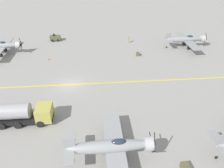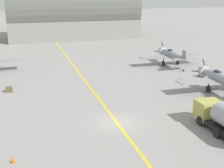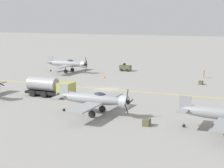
% 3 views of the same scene
% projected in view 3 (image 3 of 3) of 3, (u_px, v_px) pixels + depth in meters
% --- Properties ---
extents(ground_plane, '(400.00, 400.00, 0.00)m').
position_uv_depth(ground_plane, '(107.00, 89.00, 65.06)').
color(ground_plane, gray).
extents(taxiway_stripe, '(0.30, 160.00, 0.01)m').
position_uv_depth(taxiway_stripe, '(107.00, 89.00, 65.06)').
color(taxiway_stripe, yellow).
rests_on(taxiway_stripe, ground).
extents(airplane_near_left, '(12.00, 9.98, 3.65)m').
position_uv_depth(airplane_near_left, '(68.00, 64.00, 84.39)').
color(airplane_near_left, gray).
rests_on(airplane_near_left, ground).
extents(airplane_mid_right, '(12.00, 9.98, 3.70)m').
position_uv_depth(airplane_mid_right, '(95.00, 99.00, 47.47)').
color(airplane_mid_right, gray).
rests_on(airplane_mid_right, ground).
extents(fuel_tanker, '(2.68, 8.00, 2.98)m').
position_uv_depth(fuel_tanker, '(50.00, 87.00, 58.62)').
color(fuel_tanker, black).
rests_on(fuel_tanker, ground).
extents(tow_tractor, '(1.57, 2.60, 1.79)m').
position_uv_depth(tow_tractor, '(125.00, 68.00, 87.11)').
color(tow_tractor, '#515638').
rests_on(tow_tractor, ground).
extents(ground_crew_walking, '(0.39, 0.39, 1.77)m').
position_uv_depth(ground_crew_walking, '(204.00, 73.00, 76.84)').
color(ground_crew_walking, tan).
rests_on(ground_crew_walking, ground).
extents(supply_crate_by_tanker, '(0.98, 0.83, 0.79)m').
position_uv_depth(supply_crate_by_tanker, '(147.00, 122.00, 42.83)').
color(supply_crate_by_tanker, brown).
rests_on(supply_crate_by_tanker, ground).
extents(supply_crate_mid_lane, '(0.90, 0.77, 0.70)m').
position_uv_depth(supply_crate_mid_lane, '(201.00, 83.00, 69.46)').
color(supply_crate_mid_lane, brown).
rests_on(supply_crate_mid_lane, ground).
extents(traffic_cone, '(0.36, 0.36, 0.55)m').
position_uv_depth(traffic_cone, '(104.00, 77.00, 76.54)').
color(traffic_cone, orange).
rests_on(traffic_cone, ground).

